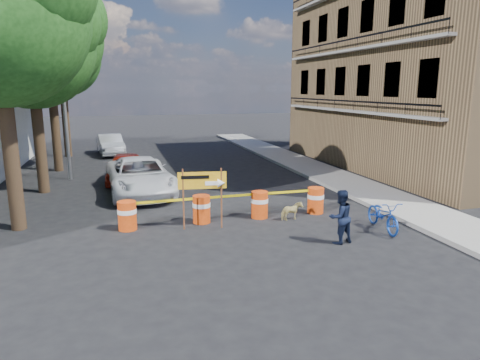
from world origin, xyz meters
TOP-DOWN VIEW (x-y plane):
  - ground at (0.00, 0.00)m, footprint 120.00×120.00m
  - sidewalk_east at (6.20, 6.00)m, footprint 2.40×40.00m
  - apartment_building at (12.00, 8.00)m, footprint 8.00×16.00m
  - tree_mid_a at (-6.74, 7.00)m, footprint 5.25×5.00m
  - tree_mid_b at (-6.73, 12.00)m, footprint 5.67×5.40m
  - tree_far at (-6.74, 17.00)m, footprint 5.04×4.80m
  - streetlamp at (-5.93, 9.50)m, footprint 1.25×0.18m
  - barrel_far_left at (-3.56, 1.00)m, footprint 0.58×0.58m
  - barrel_mid_left at (-1.23, 1.09)m, footprint 0.58×0.58m
  - barrel_mid_right at (0.76, 1.10)m, footprint 0.58×0.58m
  - barrel_far_right at (2.81, 1.09)m, footprint 0.58×0.58m
  - detour_sign at (-1.11, 0.44)m, footprint 1.47×0.38m
  - pedestrian at (2.15, -1.83)m, footprint 0.85×0.73m
  - bicycle at (3.99, -1.17)m, footprint 0.74×1.03m
  - dog at (1.68, 0.52)m, footprint 0.78×0.47m
  - suv_white at (-2.92, 5.63)m, footprint 2.85×5.47m
  - sedan_red at (-3.44, 8.22)m, footprint 1.97×4.03m
  - sedan_silver at (-4.21, 17.08)m, footprint 1.95×4.22m

SIDE VIEW (x-z plane):
  - ground at x=0.00m, z-range 0.00..0.00m
  - sidewalk_east at x=6.20m, z-range 0.00..0.15m
  - dog at x=1.68m, z-range 0.00..0.61m
  - barrel_far_left at x=-3.56m, z-range 0.02..0.92m
  - barrel_mid_left at x=-1.23m, z-range 0.02..0.92m
  - barrel_mid_right at x=0.76m, z-range 0.02..0.92m
  - barrel_far_right at x=2.81m, z-range 0.02..0.92m
  - sedan_red at x=-3.44m, z-range 0.00..1.32m
  - sedan_silver at x=-4.21m, z-range 0.00..1.34m
  - suv_white at x=-2.92m, z-range 0.00..1.47m
  - pedestrian at x=2.15m, z-range 0.00..1.54m
  - bicycle at x=3.99m, z-range 0.00..1.84m
  - detour_sign at x=-1.11m, z-range 0.44..2.35m
  - streetlamp at x=-5.93m, z-range 0.38..8.38m
  - apartment_building at x=12.00m, z-range 0.00..12.00m
  - tree_mid_a at x=-6.74m, z-range 1.67..10.34m
  - tree_far at x=-6.74m, z-range 1.80..10.64m
  - tree_mid_b at x=-6.73m, z-range 1.90..11.53m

